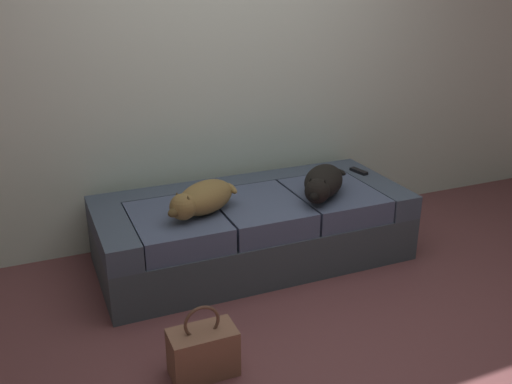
# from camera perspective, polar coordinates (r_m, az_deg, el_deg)

# --- Properties ---
(ground_plane) EXTENTS (10.00, 10.00, 0.00)m
(ground_plane) POSITION_cam_1_polar(r_m,az_deg,el_deg) (3.02, 7.92, -15.64)
(ground_plane) COLOR brown
(back_wall) EXTENTS (6.40, 0.10, 2.80)m
(back_wall) POSITION_cam_1_polar(r_m,az_deg,el_deg) (3.94, -3.66, 15.37)
(back_wall) COLOR silver
(back_wall) RESTS_ON ground
(couch) EXTENTS (2.03, 0.88, 0.45)m
(couch) POSITION_cam_1_polar(r_m,az_deg,el_deg) (3.74, -0.31, -3.72)
(couch) COLOR #3E4951
(couch) RESTS_ON ground
(dog_tan) EXTENTS (0.53, 0.42, 0.19)m
(dog_tan) POSITION_cam_1_polar(r_m,az_deg,el_deg) (3.37, -5.53, -0.69)
(dog_tan) COLOR olive
(dog_tan) RESTS_ON couch
(dog_dark) EXTENTS (0.46, 0.50, 0.19)m
(dog_dark) POSITION_cam_1_polar(r_m,az_deg,el_deg) (3.63, 6.80, 0.94)
(dog_dark) COLOR black
(dog_dark) RESTS_ON couch
(tv_remote) EXTENTS (0.07, 0.16, 0.02)m
(tv_remote) POSITION_cam_1_polar(r_m,az_deg,el_deg) (4.15, 10.42, 2.10)
(tv_remote) COLOR black
(tv_remote) RESTS_ON couch
(handbag) EXTENTS (0.32, 0.18, 0.38)m
(handbag) POSITION_cam_1_polar(r_m,az_deg,el_deg) (2.79, -5.41, -15.84)
(handbag) COLOR #885D46
(handbag) RESTS_ON ground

